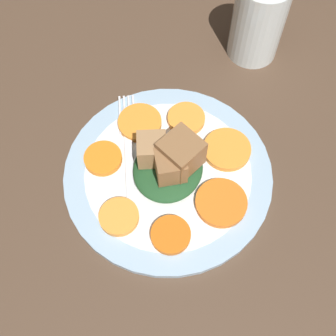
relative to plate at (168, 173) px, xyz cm
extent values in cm
cube|color=#4C3828|center=(0.00, 0.00, -1.52)|extent=(120.00, 120.00, 2.00)
cylinder|color=#99B7D1|center=(0.00, 0.00, -0.02)|extent=(28.55, 28.55, 1.00)
cylinder|color=white|center=(0.00, 0.00, 0.03)|extent=(22.84, 22.84, 1.00)
cylinder|color=orange|center=(8.32, -3.96, 1.03)|extent=(5.17, 5.17, 0.90)
cylinder|color=orange|center=(8.66, 3.08, 1.03)|extent=(5.08, 5.08, 0.90)
cylinder|color=orange|center=(2.52, 8.04, 1.03)|extent=(6.79, 6.79, 0.90)
cylinder|color=orange|center=(-5.54, 6.84, 1.03)|extent=(6.63, 6.63, 0.90)
cylinder|color=orange|center=(-8.77, -0.11, 1.03)|extent=(5.43, 5.43, 0.90)
cylinder|color=orange|center=(-6.11, -6.19, 1.03)|extent=(6.28, 6.28, 0.90)
cylinder|color=orange|center=(0.97, -9.06, 1.03)|extent=(5.24, 5.24, 0.90)
ellipsoid|color=#1E4723|center=(0.00, 0.00, 1.50)|extent=(10.37, 9.33, 1.83)
cube|color=#9E754C|center=(-0.59, -2.40, 4.29)|extent=(4.83, 4.83, 3.76)
cube|color=brown|center=(-0.92, 1.44, 4.77)|extent=(6.37, 6.37, 4.72)
cube|color=brown|center=(0.93, 0.63, 4.31)|extent=(5.14, 5.14, 3.79)
cube|color=silver|center=(1.86, -4.87, 0.78)|extent=(12.19, 5.84, 0.40)
cube|color=silver|center=(-4.74, -7.57, 0.78)|extent=(2.30, 2.72, 0.40)
cube|color=silver|center=(-7.40, -9.74, 0.78)|extent=(4.76, 2.18, 0.40)
cube|color=silver|center=(-7.65, -9.12, 0.78)|extent=(4.76, 2.18, 0.40)
cube|color=silver|center=(-7.90, -8.51, 0.78)|extent=(4.76, 2.18, 0.40)
cube|color=silver|center=(-8.15, -7.89, 0.78)|extent=(4.76, 2.18, 0.40)
cylinder|color=silver|center=(-25.96, 6.08, 5.89)|extent=(7.98, 7.98, 12.81)
camera|label=1|loc=(25.09, 7.91, 51.53)|focal=45.00mm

